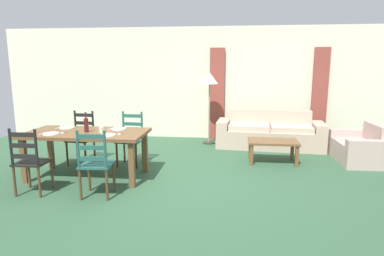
{
  "coord_description": "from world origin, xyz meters",
  "views": [
    {
      "loc": [
        0.93,
        -4.85,
        1.79
      ],
      "look_at": [
        0.28,
        0.57,
        0.75
      ],
      "focal_mm": 30.84,
      "sensor_mm": 36.0,
      "label": 1
    }
  ],
  "objects_px": {
    "coffee_table": "(273,144)",
    "dining_chair_near_right": "(95,164)",
    "armchair_upholstered": "(363,149)",
    "standing_lamp": "(209,82)",
    "dining_chair_far_right": "(131,139)",
    "dining_chair_far_left": "(82,138)",
    "wine_bottle": "(86,125)",
    "dining_chair_near_left": "(30,161)",
    "wine_glass_near_right": "(119,127)",
    "wine_glass_near_left": "(62,126)",
    "couch": "(269,134)",
    "dining_table": "(86,137)",
    "coffee_cup_primary": "(101,130)"
  },
  "relations": [
    {
      "from": "coffee_table",
      "to": "dining_chair_near_right",
      "type": "bearing_deg",
      "value": -142.83
    },
    {
      "from": "armchair_upholstered",
      "to": "standing_lamp",
      "type": "relative_size",
      "value": 0.71
    },
    {
      "from": "dining_chair_far_right",
      "to": "dining_chair_far_left",
      "type": "bearing_deg",
      "value": -179.24
    },
    {
      "from": "armchair_upholstered",
      "to": "wine_bottle",
      "type": "bearing_deg",
      "value": -162.93
    },
    {
      "from": "standing_lamp",
      "to": "coffee_table",
      "type": "bearing_deg",
      "value": -47.5
    },
    {
      "from": "standing_lamp",
      "to": "dining_chair_near_left",
      "type": "bearing_deg",
      "value": -123.87
    },
    {
      "from": "dining_chair_far_left",
      "to": "wine_glass_near_right",
      "type": "xyz_separation_m",
      "value": [
        1.04,
        -0.9,
        0.38
      ]
    },
    {
      "from": "wine_glass_near_left",
      "to": "dining_chair_near_left",
      "type": "bearing_deg",
      "value": -104.03
    },
    {
      "from": "wine_bottle",
      "to": "standing_lamp",
      "type": "bearing_deg",
      "value": 55.78
    },
    {
      "from": "dining_chair_near_right",
      "to": "wine_glass_near_right",
      "type": "height_order",
      "value": "dining_chair_near_right"
    },
    {
      "from": "dining_chair_near_left",
      "to": "wine_glass_near_right",
      "type": "bearing_deg",
      "value": 31.11
    },
    {
      "from": "dining_chair_far_left",
      "to": "wine_glass_near_left",
      "type": "xyz_separation_m",
      "value": [
        0.13,
        -0.91,
        0.38
      ]
    },
    {
      "from": "wine_glass_near_right",
      "to": "couch",
      "type": "distance_m",
      "value": 3.64
    },
    {
      "from": "coffee_table",
      "to": "wine_glass_near_left",
      "type": "bearing_deg",
      "value": -158.48
    },
    {
      "from": "dining_chair_near_right",
      "to": "armchair_upholstered",
      "type": "height_order",
      "value": "dining_chair_near_right"
    },
    {
      "from": "dining_chair_far_left",
      "to": "standing_lamp",
      "type": "height_order",
      "value": "standing_lamp"
    },
    {
      "from": "wine_glass_near_left",
      "to": "armchair_upholstered",
      "type": "relative_size",
      "value": 0.14
    },
    {
      "from": "dining_chair_near_left",
      "to": "wine_glass_near_left",
      "type": "relative_size",
      "value": 5.96
    },
    {
      "from": "dining_table",
      "to": "dining_chair_near_left",
      "type": "relative_size",
      "value": 1.98
    },
    {
      "from": "dining_chair_far_right",
      "to": "armchair_upholstered",
      "type": "xyz_separation_m",
      "value": [
        4.27,
        0.67,
        -0.23
      ]
    },
    {
      "from": "dining_chair_near_right",
      "to": "coffee_table",
      "type": "xyz_separation_m",
      "value": [
        2.6,
        1.97,
        -0.12
      ]
    },
    {
      "from": "wine_glass_near_left",
      "to": "couch",
      "type": "bearing_deg",
      "value": 36.4
    },
    {
      "from": "coffee_cup_primary",
      "to": "standing_lamp",
      "type": "distance_m",
      "value": 3.08
    },
    {
      "from": "dining_chair_near_right",
      "to": "wine_glass_near_left",
      "type": "bearing_deg",
      "value": 141.1
    },
    {
      "from": "dining_chair_far_left",
      "to": "wine_bottle",
      "type": "xyz_separation_m",
      "value": [
        0.46,
        -0.78,
        0.39
      ]
    },
    {
      "from": "coffee_cup_primary",
      "to": "armchair_upholstered",
      "type": "relative_size",
      "value": 0.08
    },
    {
      "from": "dining_chair_far_left",
      "to": "coffee_cup_primary",
      "type": "relative_size",
      "value": 10.67
    },
    {
      "from": "wine_glass_near_right",
      "to": "armchair_upholstered",
      "type": "relative_size",
      "value": 0.14
    },
    {
      "from": "wine_bottle",
      "to": "wine_glass_near_right",
      "type": "relative_size",
      "value": 1.96
    },
    {
      "from": "wine_glass_near_right",
      "to": "couch",
      "type": "height_order",
      "value": "wine_glass_near_right"
    },
    {
      "from": "dining_chair_far_right",
      "to": "wine_glass_near_left",
      "type": "distance_m",
      "value": 1.28
    },
    {
      "from": "dining_chair_near_left",
      "to": "wine_bottle",
      "type": "relative_size",
      "value": 3.04
    },
    {
      "from": "dining_chair_near_left",
      "to": "wine_bottle",
      "type": "bearing_deg",
      "value": 57.31
    },
    {
      "from": "armchair_upholstered",
      "to": "coffee_cup_primary",
      "type": "bearing_deg",
      "value": -162.07
    },
    {
      "from": "coffee_cup_primary",
      "to": "coffee_table",
      "type": "height_order",
      "value": "coffee_cup_primary"
    },
    {
      "from": "dining_chair_near_left",
      "to": "standing_lamp",
      "type": "height_order",
      "value": "standing_lamp"
    },
    {
      "from": "dining_table",
      "to": "dining_chair_far_left",
      "type": "distance_m",
      "value": 0.9
    },
    {
      "from": "coffee_cup_primary",
      "to": "standing_lamp",
      "type": "relative_size",
      "value": 0.05
    },
    {
      "from": "dining_table",
      "to": "couch",
      "type": "relative_size",
      "value": 0.81
    },
    {
      "from": "dining_chair_near_left",
      "to": "wine_bottle",
      "type": "xyz_separation_m",
      "value": [
        0.49,
        0.77,
        0.39
      ]
    },
    {
      "from": "dining_chair_near_left",
      "to": "wine_glass_near_right",
      "type": "relative_size",
      "value": 5.96
    },
    {
      "from": "dining_chair_far_left",
      "to": "wine_glass_near_right",
      "type": "relative_size",
      "value": 5.96
    },
    {
      "from": "coffee_table",
      "to": "armchair_upholstered",
      "type": "distance_m",
      "value": 1.71
    },
    {
      "from": "armchair_upholstered",
      "to": "wine_glass_near_left",
      "type": "bearing_deg",
      "value": -162.63
    },
    {
      "from": "dining_chair_far_right",
      "to": "coffee_table",
      "type": "xyz_separation_m",
      "value": [
        2.59,
        0.42,
        -0.12
      ]
    },
    {
      "from": "dining_chair_far_right",
      "to": "wine_bottle",
      "type": "bearing_deg",
      "value": -120.55
    },
    {
      "from": "dining_table",
      "to": "dining_chair_far_left",
      "type": "xyz_separation_m",
      "value": [
        -0.44,
        0.76,
        -0.19
      ]
    },
    {
      "from": "dining_chair_near_left",
      "to": "armchair_upholstered",
      "type": "height_order",
      "value": "dining_chair_near_left"
    },
    {
      "from": "couch",
      "to": "armchair_upholstered",
      "type": "height_order",
      "value": "couch"
    },
    {
      "from": "dining_table",
      "to": "dining_chair_near_right",
      "type": "bearing_deg",
      "value": -59.14
    }
  ]
}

